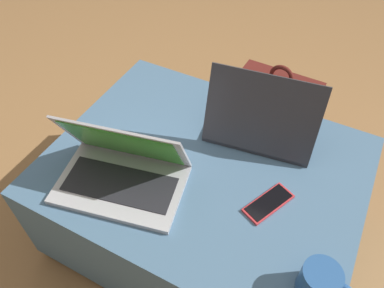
{
  "coord_description": "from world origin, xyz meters",
  "views": [
    {
      "loc": [
        0.31,
        -0.68,
        1.32
      ],
      "look_at": [
        -0.04,
        -0.01,
        0.49
      ],
      "focal_mm": 35.0,
      "sensor_mm": 36.0,
      "label": 1
    }
  ],
  "objects": [
    {
      "name": "cell_phone",
      "position": [
        0.23,
        -0.05,
        0.42
      ],
      "size": [
        0.12,
        0.17,
        0.01
      ],
      "rotation": [
        0.0,
        0.0,
        5.85
      ],
      "color": "red",
      "rests_on": "ottoman"
    },
    {
      "name": "laptop_near",
      "position": [
        -0.19,
        -0.17,
        0.46
      ],
      "size": [
        0.41,
        0.31,
        0.23
      ],
      "rotation": [
        0.0,
        0.0,
        0.21
      ],
      "color": "#B7B7BC",
      "rests_on": "ottoman"
    },
    {
      "name": "ground_plane",
      "position": [
        0.0,
        0.0,
        0.0
      ],
      "size": [
        14.0,
        14.0,
        0.0
      ],
      "primitive_type": "plane",
      "color": "#9E7042"
    },
    {
      "name": "ottoman",
      "position": [
        0.0,
        0.0,
        0.21
      ],
      "size": [
        0.97,
        0.76,
        0.41
      ],
      "color": "#2A3D4E",
      "rests_on": "ground_plane"
    },
    {
      "name": "coffee_mug",
      "position": [
        0.41,
        -0.23,
        0.46
      ],
      "size": [
        0.13,
        0.09,
        0.09
      ],
      "color": "#285693",
      "rests_on": "ottoman"
    },
    {
      "name": "laptop_far",
      "position": [
        0.11,
        0.21,
        0.46
      ],
      "size": [
        0.38,
        0.3,
        0.26
      ],
      "rotation": [
        0.0,
        0.0,
        3.28
      ],
      "color": "#333338",
      "rests_on": "ottoman"
    },
    {
      "name": "backpack",
      "position": [
        0.09,
        0.47,
        0.22
      ],
      "size": [
        0.31,
        0.19,
        0.52
      ],
      "rotation": [
        0.0,
        0.0,
        3.11
      ],
      "color": "#5B1E19",
      "rests_on": "ground_plane"
    }
  ]
}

